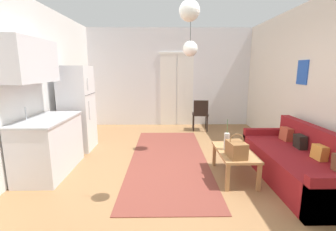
# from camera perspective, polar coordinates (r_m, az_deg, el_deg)

# --- Properties ---
(ground_plane) EXTENTS (5.24, 7.74, 0.10)m
(ground_plane) POSITION_cam_1_polar(r_m,az_deg,el_deg) (3.69, 1.49, -16.01)
(ground_plane) COLOR #996D44
(wall_back) EXTENTS (4.84, 0.13, 2.78)m
(wall_back) POSITION_cam_1_polar(r_m,az_deg,el_deg) (6.90, 0.41, 9.10)
(wall_back) COLOR silver
(wall_back) RESTS_ON ground_plane
(wall_left) EXTENTS (0.12, 7.34, 2.78)m
(wall_left) POSITION_cam_1_polar(r_m,az_deg,el_deg) (3.97, -35.19, 5.62)
(wall_left) COLOR white
(wall_left) RESTS_ON ground_plane
(area_rug) EXTENTS (1.37, 3.53, 0.01)m
(area_rug) POSITION_cam_1_polar(r_m,az_deg,el_deg) (4.43, 0.14, -10.40)
(area_rug) COLOR brown
(area_rug) RESTS_ON ground_plane
(couch) EXTENTS (0.84, 2.07, 0.80)m
(couch) POSITION_cam_1_polar(r_m,az_deg,el_deg) (4.03, 29.32, -10.19)
(couch) COLOR maroon
(couch) RESTS_ON ground_plane
(coffee_table) EXTENTS (0.51, 0.94, 0.42)m
(coffee_table) POSITION_cam_1_polar(r_m,az_deg,el_deg) (3.75, 15.93, -9.07)
(coffee_table) COLOR #B27F4C
(coffee_table) RESTS_ON ground_plane
(bamboo_vase) EXTENTS (0.08, 0.08, 0.48)m
(bamboo_vase) POSITION_cam_1_polar(r_m,az_deg,el_deg) (3.72, 14.10, -6.11)
(bamboo_vase) COLOR beige
(bamboo_vase) RESTS_ON coffee_table
(handbag) EXTENTS (0.26, 0.33, 0.34)m
(handbag) POSITION_cam_1_polar(r_m,az_deg,el_deg) (3.44, 16.31, -7.92)
(handbag) COLOR brown
(handbag) RESTS_ON coffee_table
(refrigerator) EXTENTS (0.58, 0.65, 1.71)m
(refrigerator) POSITION_cam_1_polar(r_m,az_deg,el_deg) (5.09, -21.20, 1.61)
(refrigerator) COLOR white
(refrigerator) RESTS_ON ground_plane
(kitchen_counter) EXTENTS (0.65, 1.26, 2.09)m
(kitchen_counter) POSITION_cam_1_polar(r_m,az_deg,el_deg) (4.14, -27.77, -2.05)
(kitchen_counter) COLOR silver
(kitchen_counter) RESTS_ON ground_plane
(accent_chair) EXTENTS (0.45, 0.43, 0.84)m
(accent_chair) POSITION_cam_1_polar(r_m,az_deg,el_deg) (6.31, 7.90, 0.58)
(accent_chair) COLOR black
(accent_chair) RESTS_ON ground_plane
(pendant_lamp_near) EXTENTS (0.22, 0.22, 0.65)m
(pendant_lamp_near) POSITION_cam_1_polar(r_m,az_deg,el_deg) (2.68, 5.25, 24.10)
(pendant_lamp_near) COLOR black
(pendant_lamp_far) EXTENTS (0.28, 0.28, 0.91)m
(pendant_lamp_far) POSITION_cam_1_polar(r_m,az_deg,el_deg) (4.53, 5.42, 15.91)
(pendant_lamp_far) COLOR black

